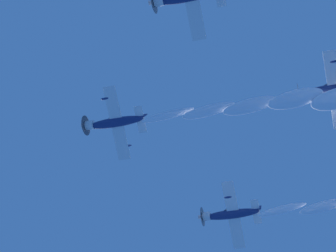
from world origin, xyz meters
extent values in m
ellipsoid|color=navy|center=(-3.53, 3.78, 60.46)|extent=(7.08, 1.90, 2.41)
cylinder|color=white|center=(-6.65, 3.40, 60.98)|extent=(1.19, 1.46, 1.52)
cone|color=white|center=(-7.31, 3.31, 61.09)|extent=(0.85, 0.71, 0.77)
cylinder|color=#3F3F47|center=(-7.16, 3.33, 61.07)|extent=(0.60, 3.08, 3.04)
cube|color=white|center=(-3.36, 3.86, 60.27)|extent=(2.48, 8.42, 3.22)
ellipsoid|color=navy|center=(-3.09, -0.22, 58.89)|extent=(0.99, 0.39, 0.46)
ellipsoid|color=navy|center=(-3.63, 7.94, 61.65)|extent=(0.99, 0.39, 0.46)
cube|color=white|center=(-0.54, 4.13, 60.02)|extent=(1.31, 3.05, 1.26)
cube|color=navy|center=(-0.37, 3.98, 60.49)|extent=(1.29, 0.59, 1.29)
ellipsoid|color=#1E232D|center=(-3.76, 3.61, 60.92)|extent=(1.72, 1.02, 1.11)
cylinder|color=white|center=(6.30, -8.64, 59.19)|extent=(1.18, 1.43, 1.47)
cone|color=white|center=(5.63, -8.72, 59.29)|extent=(0.84, 0.70, 0.73)
cylinder|color=#3F3F47|center=(5.79, -8.70, 59.26)|extent=(0.58, 2.98, 2.95)
ellipsoid|color=navy|center=(9.26, -4.04, 59.69)|extent=(0.99, 0.39, 0.44)
ellipsoid|color=navy|center=(5.75, 20.00, 58.83)|extent=(7.07, 1.98, 2.18)
cylinder|color=white|center=(2.62, 19.62, 59.23)|extent=(1.15, 1.48, 1.51)
cone|color=white|center=(1.95, 19.53, 59.32)|extent=(0.83, 0.73, 0.75)
cylinder|color=#3F3F47|center=(2.11, 19.55, 59.30)|extent=(0.50, 3.11, 3.09)
cube|color=white|center=(5.93, 20.08, 58.65)|extent=(2.47, 8.36, 3.38)
ellipsoid|color=navy|center=(6.24, 16.05, 57.15)|extent=(0.98, 0.40, 0.43)
ellipsoid|color=navy|center=(5.63, 24.12, 60.14)|extent=(0.98, 0.40, 0.43)
cube|color=white|center=(8.76, 20.35, 58.50)|extent=(1.30, 3.04, 1.30)
cube|color=navy|center=(8.91, 20.19, 58.98)|extent=(1.25, 0.62, 1.25)
ellipsoid|color=#1E232D|center=(5.51, 19.82, 59.27)|extent=(1.70, 1.05, 1.06)
ellipsoid|color=navy|center=(21.09, 7.03, 59.11)|extent=(7.05, 2.06, 1.94)
cylinder|color=white|center=(17.94, 6.65, 59.40)|extent=(1.12, 1.47, 1.46)
cone|color=white|center=(17.27, 6.56, 59.47)|extent=(0.82, 0.72, 0.72)
cylinder|color=#3F3F47|center=(17.42, 6.58, 59.45)|extent=(0.44, 3.04, 3.03)
cube|color=white|center=(21.27, 7.11, 58.93)|extent=(2.48, 8.49, 2.99)
ellipsoid|color=navy|center=(21.65, 3.02, 57.60)|extent=(0.98, 0.41, 0.40)
ellipsoid|color=navy|center=(20.89, 11.20, 60.26)|extent=(0.98, 0.41, 0.40)
ellipsoid|color=#1E232D|center=(20.83, 6.87, 59.55)|extent=(1.68, 1.05, 1.00)
ellipsoid|color=white|center=(2.74, 4.42, 59.62)|extent=(6.34, 1.67, 1.71)
ellipsoid|color=white|center=(7.38, 5.08, 59.04)|extent=(6.43, 2.01, 2.05)
ellipsoid|color=white|center=(11.96, 5.70, 58.48)|extent=(6.51, 2.35, 2.39)
ellipsoid|color=white|center=(16.86, 6.04, 57.70)|extent=(6.60, 2.70, 2.72)
ellipsoid|color=white|center=(11.89, 20.60, 57.95)|extent=(6.34, 1.67, 1.71)
ellipsoid|color=white|center=(16.84, 21.41, 57.50)|extent=(6.43, 2.01, 2.05)
camera|label=1|loc=(13.34, -26.08, 1.55)|focal=62.37mm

